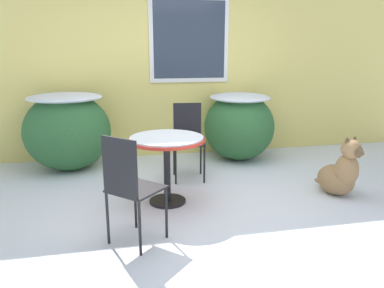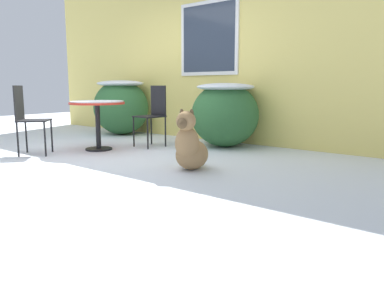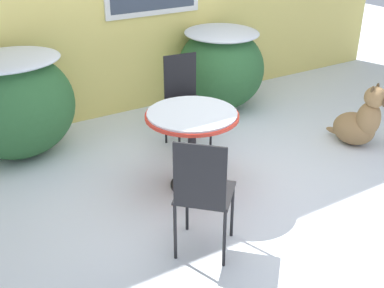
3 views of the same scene
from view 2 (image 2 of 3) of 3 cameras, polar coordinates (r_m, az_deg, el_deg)
name	(u,v)px [view 2 (image 2 of 3)]	position (r m, az deg, el deg)	size (l,w,h in m)	color
ground_plane	(100,155)	(5.38, -13.89, -1.60)	(16.00, 16.00, 0.00)	silver
house_wall	(197,44)	(6.88, 0.83, 14.93)	(8.00, 0.10, 3.36)	#E5D16B
shrub_left	(121,106)	(7.53, -10.79, 5.75)	(1.16, 1.00, 1.06)	#2D6033
shrub_middle	(225,113)	(5.90, 5.07, 4.75)	(1.04, 1.08, 1.00)	#2D6033
patio_table	(97,110)	(5.73, -14.22, 5.09)	(0.81, 0.81, 0.73)	black
patio_chair_near_table	(153,113)	(5.95, -5.97, 4.77)	(0.43, 0.43, 0.96)	black
patio_chair_far_side	(28,116)	(5.65, -23.67, 3.87)	(0.55, 0.55, 0.96)	black
dog	(190,148)	(4.22, -0.31, -0.56)	(0.47, 0.65, 0.70)	#937047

